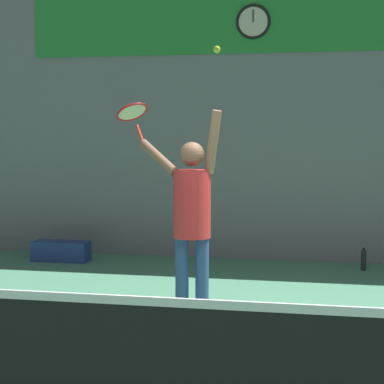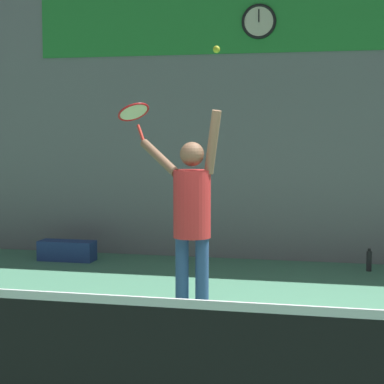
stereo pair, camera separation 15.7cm
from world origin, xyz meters
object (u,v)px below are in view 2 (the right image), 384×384
tennis_player (192,211)px  equipment_bag (67,251)px  scoreboard_clock (259,21)px  tennis_ball (216,49)px  water_bottle (369,261)px  tennis_racket (134,114)px

tennis_player → equipment_bag: 3.82m
scoreboard_clock → tennis_player: 4.13m
tennis_player → tennis_ball: size_ratio=30.94×
scoreboard_clock → equipment_bag: bearing=-166.0°
water_bottle → equipment_bag: water_bottle is taller
equipment_bag → tennis_player: bearing=-48.1°
scoreboard_clock → equipment_bag: scoreboard_clock is taller
tennis_player → equipment_bag: bearing=131.9°
tennis_player → scoreboard_clock: bearing=86.7°
tennis_player → tennis_ball: (0.26, -0.12, 1.52)m
tennis_ball → equipment_bag: 4.67m
water_bottle → equipment_bag: size_ratio=0.37×
scoreboard_clock → tennis_ball: bearing=-88.9°
tennis_player → water_bottle: (1.76, 2.93, -0.95)m
scoreboard_clock → water_bottle: scoreboard_clock is taller
tennis_player → water_bottle: bearing=59.0°
scoreboard_clock → tennis_racket: bearing=-107.1°
scoreboard_clock → tennis_player: (-0.19, -3.42, -2.31)m
tennis_ball → water_bottle: 4.20m
tennis_player → equipment_bag: (-2.47, 2.75, -0.95)m
water_bottle → tennis_ball: bearing=-116.2°
scoreboard_clock → water_bottle: bearing=-17.3°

